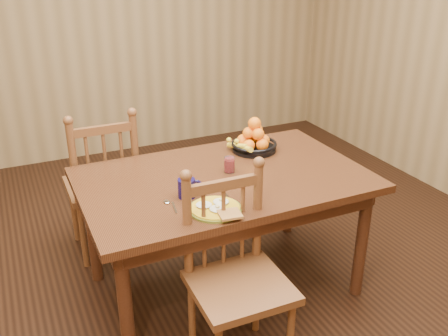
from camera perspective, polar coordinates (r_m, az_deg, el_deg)
name	(u,v)px	position (r m, az deg, el deg)	size (l,w,h in m)	color
room	(224,71)	(2.61, 0.00, 11.08)	(4.52, 5.02, 2.72)	black
dining_table	(224,190)	(2.85, 0.00, -2.48)	(1.60, 1.00, 0.75)	black
chair_far	(104,185)	(3.38, -13.58, -1.92)	(0.46, 0.44, 1.02)	#532E19
chair_near	(236,278)	(2.44, 1.42, -12.48)	(0.46, 0.44, 0.99)	#532E19
breakfast_plate	(216,208)	(2.45, -0.93, -4.65)	(0.26, 0.29, 0.04)	#59601E
fork	(228,200)	(2.54, 0.50, -3.69)	(0.03, 0.18, 0.00)	silver
spoon	(169,204)	(2.52, -6.27, -4.06)	(0.05, 0.16, 0.01)	silver
coffee_mug	(187,188)	(2.57, -4.21, -2.26)	(0.13, 0.09, 0.10)	black
juice_glass	(229,165)	(2.85, 0.63, 0.34)	(0.06, 0.06, 0.09)	silver
fruit_bowl	(253,141)	(3.15, 3.38, 3.10)	(0.32, 0.29, 0.22)	black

